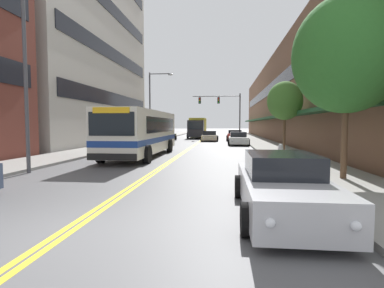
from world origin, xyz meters
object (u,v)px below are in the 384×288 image
Objects in this scene: box_truck at (197,128)px; street_lamp_left_near at (31,46)px; city_bus at (142,131)px; fire_hydrant at (280,153)px; car_champagne_moving_lead at (210,136)px; car_white_parked_right_far at (238,139)px; traffic_signal_mast at (223,107)px; car_beige_parked_left_near at (154,139)px; car_silver_parked_right_foreground at (282,186)px; street_tree_right_near at (347,55)px; street_tree_right_mid at (285,101)px; street_lamp_left_far at (153,101)px; car_red_parked_right_mid at (235,136)px; car_charcoal_parked_left_far at (167,136)px.

box_truck is 35.25m from street_lamp_left_near.
city_bus reaches higher than fire_hydrant.
city_bus reaches higher than car_champagne_moving_lead.
traffic_signal_mast reaches higher than car_white_parked_right_far.
car_champagne_moving_lead is (5.44, 7.61, -0.00)m from car_beige_parked_left_near.
box_truck is (3.07, 16.33, 1.01)m from car_beige_parked_left_near.
car_beige_parked_left_near is 4.86× the size of fire_hydrant.
car_champagne_moving_lead is 7.15m from traffic_signal_mast.
fire_hydrant is (3.10, -27.61, -4.08)m from traffic_signal_mast.
car_silver_parked_right_foreground is 0.71× the size of traffic_signal_mast.
street_tree_right_mid is at bearing 90.22° from street_tree_right_near.
street_lamp_left_near reaches higher than box_truck.
car_silver_parked_right_foreground is at bearing -100.09° from fire_hydrant.
street_lamp_left_far is at bearing 122.66° from fire_hydrant.
car_champagne_moving_lead reaches higher than fire_hydrant.
car_red_parked_right_mid is 9.45m from box_truck.
street_tree_right_mid is (2.88, -17.34, 3.09)m from car_red_parked_right_mid.
box_truck is 31.55m from fire_hydrant.
car_silver_parked_right_foreground is (8.73, -30.82, 0.01)m from car_charcoal_parked_left_far.
car_white_parked_right_far is at bearing -37.26° from car_charcoal_parked_left_far.
fire_hydrant is (10.22, -14.39, 0.00)m from car_beige_parked_left_near.
car_silver_parked_right_foreground reaches higher than car_charcoal_parked_left_far.
car_red_parked_right_mid is 0.60× the size of box_truck.
car_beige_parked_left_near is 19.13m from street_lamp_left_near.
car_charcoal_parked_left_far is 9.49m from box_truck.
street_tree_right_mid is at bearing -69.48° from car_champagne_moving_lead.
car_silver_parked_right_foreground is 31.15m from car_champagne_moving_lead.
fire_hydrant is (10.85, -16.93, -4.12)m from street_lamp_left_far.
car_beige_parked_left_near is 7.44m from car_charcoal_parked_left_far.
car_charcoal_parked_left_far is 5.56m from car_champagne_moving_lead.
city_bus is at bearing -92.29° from box_truck.
car_champagne_moving_lead is 4.64× the size of fire_hydrant.
car_silver_parked_right_foreground reaches higher than car_red_parked_right_mid.
box_truck is 7.73× the size of fire_hydrant.
street_tree_right_mid is (12.14, -11.15, -0.98)m from street_lamp_left_far.
traffic_signal_mast is 32.75m from street_tree_right_near.
city_bus is 2.45× the size of car_red_parked_right_mid.
car_silver_parked_right_foreground reaches higher than car_champagne_moving_lead.
traffic_signal_mast is (7.23, 5.79, 4.05)m from car_charcoal_parked_left_far.
car_beige_parked_left_near is 8.73m from car_white_parked_right_far.
box_truck is 14.61m from street_lamp_left_far.
street_tree_right_mid reaches higher than box_truck.
car_silver_parked_right_foreground is (6.65, -12.04, -1.02)m from city_bus.
car_red_parked_right_mid is 0.63× the size of traffic_signal_mast.
city_bus is at bearing -119.16° from car_white_parked_right_far.
street_lamp_left_near is at bearing 152.50° from car_silver_parked_right_foreground.
box_truck is at bearing 97.95° from car_silver_parked_right_foreground.
traffic_signal_mast is 28.09m from fire_hydrant.
city_bus is 18.92m from car_charcoal_parked_left_far.
car_champagne_moving_lead is at bearing 95.85° from car_silver_parked_right_foreground.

